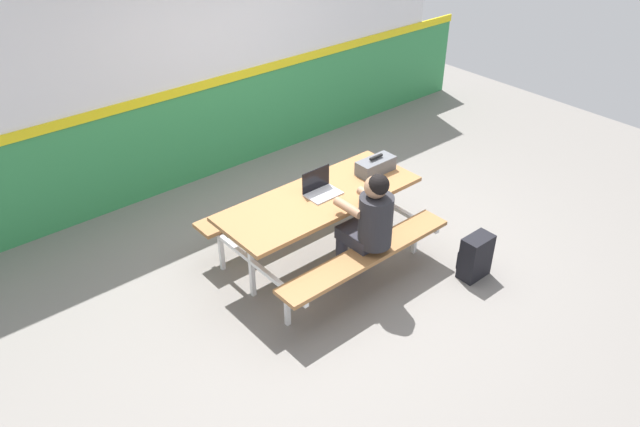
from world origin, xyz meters
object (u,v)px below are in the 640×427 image
at_px(laptop_silver, 321,189).
at_px(toolbox_grey, 375,165).
at_px(student_nearer, 369,221).
at_px(backpack_dark, 475,257).
at_px(picnic_table_main, 320,211).

xyz_separation_m(laptop_silver, toolbox_grey, (0.67, -0.03, 0.02)).
distance_m(student_nearer, laptop_silver, 0.60).
xyz_separation_m(student_nearer, toolbox_grey, (0.62, 0.56, 0.10)).
relative_size(laptop_silver, backpack_dark, 0.73).
xyz_separation_m(laptop_silver, backpack_dark, (0.92, -1.15, -0.57)).
bearing_deg(laptop_silver, picnic_table_main, -136.37).
bearing_deg(picnic_table_main, laptop_silver, 43.63).
bearing_deg(student_nearer, backpack_dark, -32.54).
relative_size(picnic_table_main, student_nearer, 1.63).
distance_m(toolbox_grey, backpack_dark, 1.29).
bearing_deg(student_nearer, picnic_table_main, 99.26).
height_order(student_nearer, toolbox_grey, student_nearer).
distance_m(picnic_table_main, toolbox_grey, 0.75).
bearing_deg(backpack_dark, laptop_silver, 128.74).
relative_size(student_nearer, toolbox_grey, 3.02).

